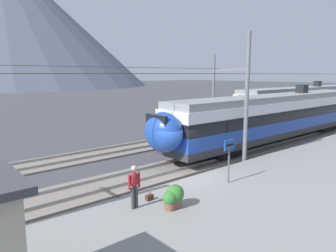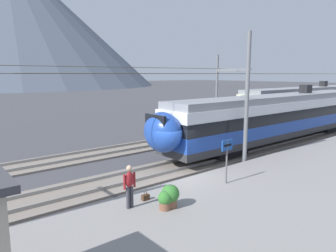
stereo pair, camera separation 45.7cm
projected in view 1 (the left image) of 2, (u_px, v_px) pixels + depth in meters
The scene contains 14 objects.
ground_plane at pixel (182, 180), 16.35m from camera, with size 400.00×400.00×0.00m, color #424247.
platform_slab at pixel (261, 205), 12.79m from camera, with size 120.00×8.06×0.38m, color gray.
track_near at pixel (161, 171), 17.61m from camera, with size 120.00×3.00×0.28m.
track_far at pixel (108, 152), 21.93m from camera, with size 120.00×3.00×0.28m.
train_near_platform at pixel (275, 116), 24.74m from camera, with size 24.42×2.84×4.27m.
train_far_track at pixel (301, 100), 39.03m from camera, with size 25.88×2.96×4.27m.
catenary_mast_mid at pixel (245, 97), 18.51m from camera, with size 38.86×2.45×7.86m.
catenary_mast_far_side at pixel (215, 90), 31.70m from camera, with size 38.86×2.70×7.34m.
platform_sign at pixel (229, 151), 14.63m from camera, with size 0.70×0.08×2.08m.
passenger_walking at pixel (134, 185), 11.90m from camera, with size 0.53×0.22×1.69m.
handbag_beside_passenger at pixel (149, 197), 12.80m from camera, with size 0.32×0.18×0.36m.
potted_plant_platform_edge at pixel (175, 195), 12.09m from camera, with size 0.71×0.71×0.89m.
potted_plant_by_shelter at pixel (170, 200), 11.87m from camera, with size 0.54×0.54×0.73m.
mountain_central_peak at pixel (0, 18), 142.08m from camera, with size 130.53×130.53×60.67m, color #515B6B.
Camera 1 is at (-10.74, -11.43, 5.45)m, focal length 33.69 mm.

